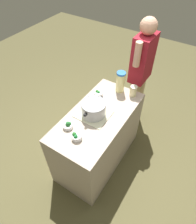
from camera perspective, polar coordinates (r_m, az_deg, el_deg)
ground_plane at (r=2.87m, az=0.00°, el=-12.63°), size 8.00×8.00×0.00m
counter_slab at (r=2.52m, az=0.00°, el=-7.56°), size 1.20×0.60×0.85m
dish_cloth at (r=2.20m, az=-1.24°, el=-0.56°), size 0.31×0.35×0.01m
cooking_pot at (r=2.14m, az=-1.28°, el=1.03°), size 0.34×0.27×0.16m
lemonade_pitcher at (r=2.43m, az=6.35°, el=8.61°), size 0.11×0.11×0.27m
mason_jar at (r=2.42m, az=10.06°, el=5.93°), size 0.09×0.09×0.13m
broccoli_bowl_front at (r=1.97m, az=-6.21°, el=-6.97°), size 0.10×0.10×0.08m
broccoli_bowl_center at (r=2.07m, az=-8.56°, el=-3.73°), size 0.10×0.10×0.09m
broccoli_bowl_back at (r=2.40m, az=0.09°, el=5.30°), size 0.10×0.10×0.07m
person_cook at (r=2.77m, az=11.95°, el=10.80°), size 0.50×0.21×1.63m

